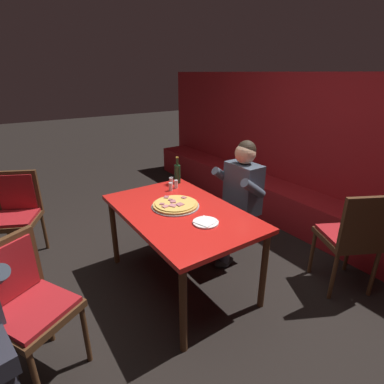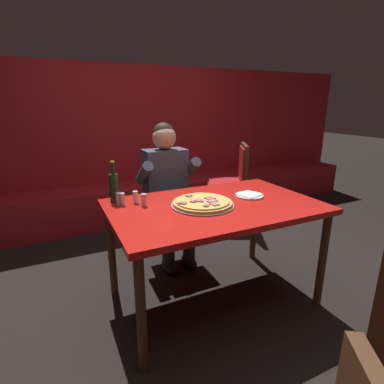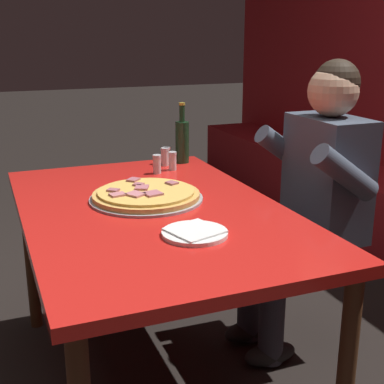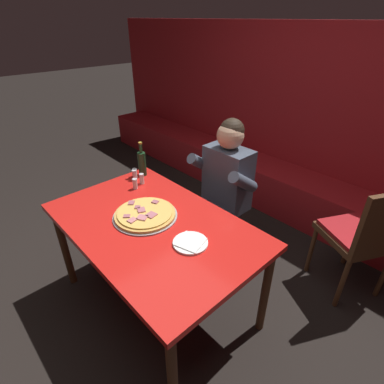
{
  "view_description": "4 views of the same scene",
  "coord_description": "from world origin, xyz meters",
  "px_view_note": "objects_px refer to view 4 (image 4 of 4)",
  "views": [
    {
      "loc": [
        2.03,
        -1.25,
        1.89
      ],
      "look_at": [
        -0.1,
        0.2,
        0.86
      ],
      "focal_mm": 28.0,
      "sensor_mm": 36.0,
      "label": 1
    },
    {
      "loc": [
        -0.99,
        -1.71,
        1.43
      ],
      "look_at": [
        -0.15,
        0.06,
        0.85
      ],
      "focal_mm": 28.0,
      "sensor_mm": 36.0,
      "label": 2
    },
    {
      "loc": [
        1.78,
        -0.55,
        1.38
      ],
      "look_at": [
        0.03,
        0.15,
        0.81
      ],
      "focal_mm": 50.0,
      "sensor_mm": 36.0,
      "label": 3
    },
    {
      "loc": [
        1.33,
        -0.88,
        1.93
      ],
      "look_at": [
        0.1,
        0.26,
        0.93
      ],
      "focal_mm": 28.0,
      "sensor_mm": 36.0,
      "label": 4
    }
  ],
  "objects_px": {
    "diner_seated_blue_shirt": "(220,189)",
    "dining_chair_near_right": "(366,233)",
    "pizza": "(145,214)",
    "beer_bottle": "(142,163)",
    "plate_white_paper": "(190,243)",
    "shaker_black_pepper": "(135,175)",
    "main_dining_table": "(153,232)",
    "shaker_parmesan": "(135,184)",
    "shaker_red_pepper_flakes": "(142,179)",
    "shaker_oregano": "(135,174)"
  },
  "relations": [
    {
      "from": "plate_white_paper",
      "to": "shaker_red_pepper_flakes",
      "type": "distance_m",
      "value": 0.84
    },
    {
      "from": "pizza",
      "to": "diner_seated_blue_shirt",
      "type": "relative_size",
      "value": 0.34
    },
    {
      "from": "dining_chair_near_right",
      "to": "shaker_oregano",
      "type": "bearing_deg",
      "value": -148.91
    },
    {
      "from": "shaker_oregano",
      "to": "shaker_parmesan",
      "type": "distance_m",
      "value": 0.18
    },
    {
      "from": "diner_seated_blue_shirt",
      "to": "shaker_oregano",
      "type": "bearing_deg",
      "value": -140.1
    },
    {
      "from": "shaker_red_pepper_flakes",
      "to": "shaker_black_pepper",
      "type": "bearing_deg",
      "value": -177.04
    },
    {
      "from": "beer_bottle",
      "to": "dining_chair_near_right",
      "type": "height_order",
      "value": "beer_bottle"
    },
    {
      "from": "shaker_oregano",
      "to": "beer_bottle",
      "type": "bearing_deg",
      "value": 96.25
    },
    {
      "from": "pizza",
      "to": "diner_seated_blue_shirt",
      "type": "height_order",
      "value": "diner_seated_blue_shirt"
    },
    {
      "from": "plate_white_paper",
      "to": "dining_chair_near_right",
      "type": "relative_size",
      "value": 0.21
    },
    {
      "from": "plate_white_paper",
      "to": "beer_bottle",
      "type": "relative_size",
      "value": 0.72
    },
    {
      "from": "main_dining_table",
      "to": "shaker_oregano",
      "type": "bearing_deg",
      "value": 156.03
    },
    {
      "from": "beer_bottle",
      "to": "main_dining_table",
      "type": "bearing_deg",
      "value": -29.84
    },
    {
      "from": "shaker_black_pepper",
      "to": "pizza",
      "type": "bearing_deg",
      "value": -26.44
    },
    {
      "from": "main_dining_table",
      "to": "beer_bottle",
      "type": "distance_m",
      "value": 0.73
    },
    {
      "from": "shaker_parmesan",
      "to": "beer_bottle",
      "type": "bearing_deg",
      "value": 131.11
    },
    {
      "from": "beer_bottle",
      "to": "pizza",
      "type": "bearing_deg",
      "value": -33.47
    },
    {
      "from": "pizza",
      "to": "beer_bottle",
      "type": "relative_size",
      "value": 1.48
    },
    {
      "from": "plate_white_paper",
      "to": "shaker_parmesan",
      "type": "distance_m",
      "value": 0.79
    },
    {
      "from": "shaker_oregano",
      "to": "plate_white_paper",
      "type": "bearing_deg",
      "value": -13.89
    },
    {
      "from": "plate_white_paper",
      "to": "shaker_black_pepper",
      "type": "xyz_separation_m",
      "value": [
        -0.91,
        0.21,
        0.03
      ]
    },
    {
      "from": "shaker_red_pepper_flakes",
      "to": "main_dining_table",
      "type": "bearing_deg",
      "value": -27.7
    },
    {
      "from": "plate_white_paper",
      "to": "beer_bottle",
      "type": "xyz_separation_m",
      "value": [
        -0.94,
        0.31,
        0.1
      ]
    },
    {
      "from": "main_dining_table",
      "to": "diner_seated_blue_shirt",
      "type": "distance_m",
      "value": 0.73
    },
    {
      "from": "shaker_parmesan",
      "to": "diner_seated_blue_shirt",
      "type": "height_order",
      "value": "diner_seated_blue_shirt"
    },
    {
      "from": "main_dining_table",
      "to": "beer_bottle",
      "type": "height_order",
      "value": "beer_bottle"
    },
    {
      "from": "main_dining_table",
      "to": "shaker_parmesan",
      "type": "relative_size",
      "value": 16.78
    },
    {
      "from": "shaker_black_pepper",
      "to": "diner_seated_blue_shirt",
      "type": "height_order",
      "value": "diner_seated_blue_shirt"
    },
    {
      "from": "shaker_red_pepper_flakes",
      "to": "beer_bottle",
      "type": "bearing_deg",
      "value": 142.58
    },
    {
      "from": "pizza",
      "to": "shaker_red_pepper_flakes",
      "type": "distance_m",
      "value": 0.47
    },
    {
      "from": "plate_white_paper",
      "to": "shaker_red_pepper_flakes",
      "type": "height_order",
      "value": "shaker_red_pepper_flakes"
    },
    {
      "from": "shaker_oregano",
      "to": "shaker_black_pepper",
      "type": "height_order",
      "value": "same"
    },
    {
      "from": "shaker_red_pepper_flakes",
      "to": "shaker_parmesan",
      "type": "distance_m",
      "value": 0.09
    },
    {
      "from": "shaker_oregano",
      "to": "shaker_black_pepper",
      "type": "distance_m",
      "value": 0.03
    },
    {
      "from": "shaker_red_pepper_flakes",
      "to": "dining_chair_near_right",
      "type": "height_order",
      "value": "dining_chair_near_right"
    },
    {
      "from": "plate_white_paper",
      "to": "beer_bottle",
      "type": "height_order",
      "value": "beer_bottle"
    },
    {
      "from": "dining_chair_near_right",
      "to": "main_dining_table",
      "type": "bearing_deg",
      "value": -127.99
    },
    {
      "from": "shaker_oregano",
      "to": "dining_chair_near_right",
      "type": "relative_size",
      "value": 0.09
    },
    {
      "from": "diner_seated_blue_shirt",
      "to": "dining_chair_near_right",
      "type": "bearing_deg",
      "value": 25.47
    },
    {
      "from": "shaker_oregano",
      "to": "shaker_red_pepper_flakes",
      "type": "distance_m",
      "value": 0.12
    },
    {
      "from": "shaker_red_pepper_flakes",
      "to": "shaker_black_pepper",
      "type": "distance_m",
      "value": 0.1
    },
    {
      "from": "plate_white_paper",
      "to": "shaker_parmesan",
      "type": "bearing_deg",
      "value": 170.47
    },
    {
      "from": "plate_white_paper",
      "to": "shaker_red_pepper_flakes",
      "type": "bearing_deg",
      "value": 165.02
    },
    {
      "from": "plate_white_paper",
      "to": "diner_seated_blue_shirt",
      "type": "height_order",
      "value": "diner_seated_blue_shirt"
    },
    {
      "from": "plate_white_paper",
      "to": "dining_chair_near_right",
      "type": "height_order",
      "value": "dining_chair_near_right"
    },
    {
      "from": "main_dining_table",
      "to": "pizza",
      "type": "distance_m",
      "value": 0.13
    },
    {
      "from": "shaker_black_pepper",
      "to": "diner_seated_blue_shirt",
      "type": "bearing_deg",
      "value": 41.98
    },
    {
      "from": "pizza",
      "to": "shaker_red_pepper_flakes",
      "type": "bearing_deg",
      "value": 147.84
    },
    {
      "from": "shaker_parmesan",
      "to": "shaker_red_pepper_flakes",
      "type": "bearing_deg",
      "value": 111.65
    },
    {
      "from": "pizza",
      "to": "shaker_black_pepper",
      "type": "bearing_deg",
      "value": 153.56
    }
  ]
}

